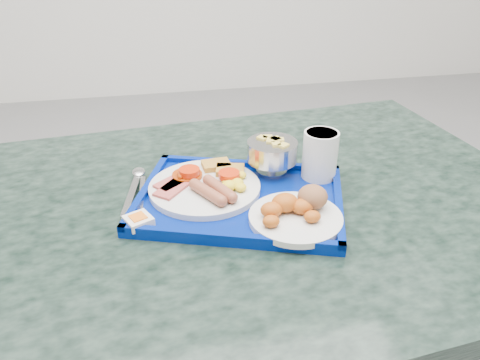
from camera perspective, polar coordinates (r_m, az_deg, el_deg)
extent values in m
cylinder|color=gray|center=(1.21, -1.20, -19.62)|extent=(0.12, 0.12, 0.74)
cube|color=black|center=(0.95, -1.44, -3.81)|extent=(1.39, 0.99, 0.04)
cube|color=navy|center=(0.93, 0.00, -2.51)|extent=(0.47, 0.41, 0.01)
cube|color=navy|center=(1.04, 1.04, 2.02)|extent=(0.38, 0.14, 0.01)
cube|color=navy|center=(0.81, -1.35, -6.91)|extent=(0.38, 0.14, 0.01)
cube|color=navy|center=(0.92, 11.90, -2.68)|extent=(0.11, 0.28, 0.01)
cube|color=navy|center=(0.97, -11.34, -1.04)|extent=(0.11, 0.28, 0.01)
cylinder|color=silver|center=(0.95, -4.33, -0.95)|extent=(0.23, 0.23, 0.01)
cube|color=#CB5551|center=(0.96, -8.12, -0.26)|extent=(0.09, 0.08, 0.01)
cube|color=#CB5551|center=(0.94, -8.27, -1.05)|extent=(0.08, 0.08, 0.01)
cylinder|color=#A33606|center=(0.98, -6.45, 0.57)|extent=(0.06, 0.06, 0.01)
sphere|color=#A33606|center=(0.96, -7.33, 0.34)|extent=(0.01, 0.01, 0.01)
sphere|color=#A33606|center=(0.98, -6.09, 1.07)|extent=(0.01, 0.01, 0.01)
sphere|color=#A33606|center=(0.97, -5.70, 0.67)|extent=(0.01, 0.01, 0.01)
sphere|color=#A33606|center=(0.97, -7.42, 0.65)|extent=(0.01, 0.01, 0.01)
sphere|color=#A33606|center=(0.99, -6.51, 1.23)|extent=(0.01, 0.01, 0.01)
sphere|color=#A33606|center=(0.96, -5.68, 0.52)|extent=(0.01, 0.01, 0.01)
sphere|color=#A33606|center=(0.96, -6.36, 0.35)|extent=(0.01, 0.01, 0.01)
sphere|color=#A33606|center=(0.96, -7.39, 0.45)|extent=(0.01, 0.01, 0.01)
sphere|color=#A33606|center=(0.99, -6.84, 1.36)|extent=(0.01, 0.01, 0.01)
sphere|color=#A33606|center=(0.96, -6.49, 0.36)|extent=(0.01, 0.01, 0.01)
sphere|color=#A33606|center=(0.98, -5.89, 1.09)|extent=(0.01, 0.01, 0.01)
sphere|color=#A33606|center=(0.97, -6.22, 0.68)|extent=(0.01, 0.01, 0.01)
sphere|color=#A33606|center=(0.98, -5.83, 1.13)|extent=(0.01, 0.01, 0.01)
sphere|color=#A33606|center=(0.96, -5.77, 0.38)|extent=(0.01, 0.01, 0.01)
sphere|color=#A33606|center=(0.99, -7.17, 1.23)|extent=(0.01, 0.01, 0.01)
sphere|color=#A33606|center=(1.00, -6.63, 1.52)|extent=(0.01, 0.01, 0.01)
cube|color=#C58931|center=(1.01, -2.93, 1.85)|extent=(0.06, 0.05, 0.01)
cube|color=#C58931|center=(0.99, -1.20, 1.24)|extent=(0.07, 0.06, 0.01)
cylinder|color=brown|center=(0.90, -3.98, -1.51)|extent=(0.06, 0.09, 0.02)
cylinder|color=brown|center=(0.91, -2.49, -1.04)|extent=(0.06, 0.09, 0.02)
ellipsoid|color=yellow|center=(0.92, -1.30, -0.66)|extent=(0.03, 0.03, 0.02)
ellipsoid|color=yellow|center=(0.95, -1.10, 0.07)|extent=(0.02, 0.02, 0.01)
ellipsoid|color=yellow|center=(0.94, -1.60, -0.19)|extent=(0.02, 0.02, 0.01)
ellipsoid|color=yellow|center=(0.93, -0.35, -0.36)|extent=(0.03, 0.03, 0.02)
ellipsoid|color=yellow|center=(0.92, 0.08, -0.91)|extent=(0.02, 0.02, 0.02)
ellipsoid|color=yellow|center=(0.94, -0.38, -0.33)|extent=(0.03, 0.03, 0.02)
ellipsoid|color=yellow|center=(0.93, -1.70, -0.85)|extent=(0.02, 0.02, 0.01)
ellipsoid|color=yellow|center=(0.92, -2.10, -0.88)|extent=(0.02, 0.02, 0.01)
ellipsoid|color=yellow|center=(0.97, 0.16, 0.61)|extent=(0.02, 0.02, 0.01)
cylinder|color=red|center=(0.97, -6.19, 1.03)|extent=(0.04, 0.04, 0.01)
cylinder|color=red|center=(0.95, -1.35, 0.63)|extent=(0.04, 0.04, 0.01)
cylinder|color=silver|center=(0.86, 6.78, -4.66)|extent=(0.17, 0.17, 0.01)
ellipsoid|color=#C05816|center=(0.84, 8.81, -4.43)|extent=(0.03, 0.03, 0.02)
ellipsoid|color=#C05816|center=(0.86, 7.61, -3.20)|extent=(0.04, 0.03, 0.03)
ellipsoid|color=#C05816|center=(0.86, 5.51, -2.76)|extent=(0.05, 0.04, 0.03)
ellipsoid|color=#C05816|center=(0.84, 3.85, -3.64)|extent=(0.04, 0.03, 0.03)
ellipsoid|color=#C05816|center=(0.82, 3.80, -5.05)|extent=(0.03, 0.03, 0.02)
ellipsoid|color=brown|center=(0.87, 8.84, -2.03)|extent=(0.06, 0.06, 0.04)
cylinder|color=#B2B2B4|center=(1.02, 3.86, 1.17)|extent=(0.07, 0.07, 0.01)
cylinder|color=#B2B2B4|center=(1.01, 3.88, 1.90)|extent=(0.02, 0.02, 0.02)
cylinder|color=#B2B2B4|center=(1.00, 3.95, 3.55)|extent=(0.11, 0.11, 0.04)
cube|color=#F5DA5D|center=(1.01, 3.38, 4.96)|extent=(0.02, 0.02, 0.02)
cube|color=#F5DA5D|center=(1.00, 4.78, 4.64)|extent=(0.02, 0.02, 0.02)
cube|color=#F5DA5D|center=(0.98, 4.41, 4.10)|extent=(0.02, 0.02, 0.02)
cube|color=#F5DA5D|center=(1.01, 2.73, 4.88)|extent=(0.03, 0.03, 0.02)
cube|color=#F5DA5D|center=(1.00, 4.28, 4.69)|extent=(0.03, 0.03, 0.02)
cube|color=#F5DA5D|center=(1.00, 3.75, 4.50)|extent=(0.02, 0.02, 0.02)
cube|color=#F5DA5D|center=(0.98, 5.28, 3.95)|extent=(0.03, 0.03, 0.02)
cube|color=#F5DA5D|center=(1.01, 4.39, 4.75)|extent=(0.02, 0.02, 0.02)
cylinder|color=white|center=(0.99, 9.72, 3.04)|extent=(0.07, 0.07, 0.10)
cylinder|color=#D2450B|center=(0.97, 9.94, 5.45)|extent=(0.06, 0.06, 0.01)
cube|color=#B2B2B4|center=(0.96, -11.87, -1.48)|extent=(0.02, 0.13, 0.00)
ellipsoid|color=#B2B2B4|center=(1.03, -12.26, 0.96)|extent=(0.03, 0.04, 0.01)
cube|color=#B2B2B4|center=(0.97, -12.95, -1.30)|extent=(0.05, 0.19, 0.00)
cube|color=white|center=(0.86, -12.28, -4.89)|extent=(0.06, 0.06, 0.02)
cube|color=orange|center=(0.86, -12.34, -4.40)|extent=(0.04, 0.04, 0.00)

